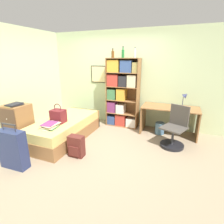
% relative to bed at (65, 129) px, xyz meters
% --- Properties ---
extents(ground_plane, '(14.00, 14.00, 0.00)m').
position_rel_bed_xyz_m(ground_plane, '(0.77, -0.02, -0.25)').
color(ground_plane, gray).
extents(wall_back, '(10.00, 0.09, 2.60)m').
position_rel_bed_xyz_m(wall_back, '(0.77, 1.56, 1.06)').
color(wall_back, beige).
rests_on(wall_back, ground_plane).
extents(wall_left, '(0.06, 10.00, 2.60)m').
position_rel_bed_xyz_m(wall_left, '(-1.27, -0.02, 1.05)').
color(wall_left, beige).
rests_on(wall_left, ground_plane).
extents(bed, '(0.90, 1.92, 0.50)m').
position_rel_bed_xyz_m(bed, '(0.00, 0.00, 0.00)').
color(bed, olive).
rests_on(bed, ground_plane).
extents(handbag, '(0.30, 0.23, 0.43)m').
position_rel_bed_xyz_m(handbag, '(0.02, -0.23, 0.40)').
color(handbag, maroon).
rests_on(handbag, bed).
extents(book_stack_on_bed, '(0.32, 0.39, 0.10)m').
position_rel_bed_xyz_m(book_stack_on_bed, '(0.06, -0.57, 0.30)').
color(book_stack_on_bed, beige).
rests_on(book_stack_on_bed, bed).
extents(suitcase, '(0.51, 0.21, 0.83)m').
position_rel_bed_xyz_m(suitcase, '(-0.12, -1.31, 0.10)').
color(suitcase, navy).
rests_on(suitcase, ground_plane).
extents(dresser, '(0.49, 0.49, 0.92)m').
position_rel_bed_xyz_m(dresser, '(-0.76, -0.63, 0.21)').
color(dresser, olive).
rests_on(dresser, ground_plane).
extents(magazine_pile_on_dresser, '(0.30, 0.36, 0.04)m').
position_rel_bed_xyz_m(magazine_pile_on_dresser, '(-0.72, -0.67, 0.69)').
color(magazine_pile_on_dresser, '#99894C').
rests_on(magazine_pile_on_dresser, dresser).
extents(bookcase, '(0.88, 0.36, 1.87)m').
position_rel_bed_xyz_m(bookcase, '(0.95, 1.32, 0.71)').
color(bookcase, olive).
rests_on(bookcase, ground_plane).
extents(bottle_green, '(0.08, 0.08, 0.24)m').
position_rel_bed_xyz_m(bottle_green, '(0.72, 1.29, 1.72)').
color(bottle_green, brown).
rests_on(bottle_green, bookcase).
extents(bottle_brown, '(0.07, 0.07, 0.28)m').
position_rel_bed_xyz_m(bottle_brown, '(0.99, 1.29, 1.73)').
color(bottle_brown, '#1E6B2D').
rests_on(bottle_brown, bookcase).
extents(bottle_clear, '(0.06, 0.06, 0.26)m').
position_rel_bed_xyz_m(bottle_clear, '(1.29, 1.37, 1.73)').
color(bottle_clear, '#B7BCC1').
rests_on(bottle_clear, bookcase).
extents(desk, '(1.36, 0.64, 0.71)m').
position_rel_bed_xyz_m(desk, '(2.28, 1.19, 0.27)').
color(desk, olive).
rests_on(desk, ground_plane).
extents(desk_lamp, '(0.20, 0.15, 0.39)m').
position_rel_bed_xyz_m(desk_lamp, '(2.58, 1.28, 0.72)').
color(desk_lamp, navy).
rests_on(desk_lamp, desk).
extents(desk_chair, '(0.61, 0.61, 0.90)m').
position_rel_bed_xyz_m(desk_chair, '(2.44, 0.57, 0.04)').
color(desk_chair, black).
rests_on(desk_chair, ground_plane).
extents(backpack, '(0.30, 0.20, 0.43)m').
position_rel_bed_xyz_m(backpack, '(0.69, -0.59, -0.03)').
color(backpack, '#56231E').
rests_on(backpack, ground_plane).
extents(waste_bin, '(0.23, 0.23, 0.29)m').
position_rel_bed_xyz_m(waste_bin, '(2.08, 1.12, -0.10)').
color(waste_bin, slate).
rests_on(waste_bin, ground_plane).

